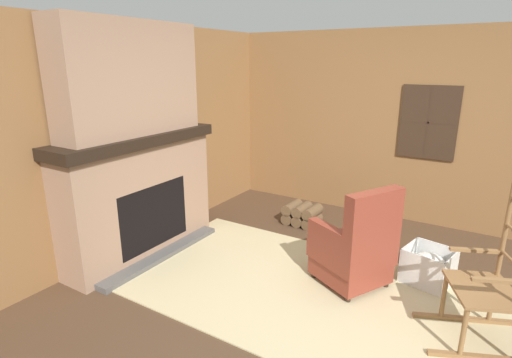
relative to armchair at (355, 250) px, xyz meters
The scene contains 13 objects.
ground_plane 0.66m from the armchair, 79.60° to the right, with size 14.00×14.00×0.00m, color #4C3523.
wood_panel_wall_left 2.64m from the armchair, 167.39° to the right, with size 0.06×5.62×2.44m.
wood_panel_wall_back 2.17m from the armchair, 87.05° to the left, with size 5.62×0.09×2.44m.
fireplace_hearth 2.27m from the armchair, 166.00° to the right, with size 0.63×1.89×1.32m.
chimney_breast 2.72m from the armchair, 166.07° to the right, with size 0.37×1.57×1.10m.
area_rug 0.62m from the armchair, 140.24° to the right, with size 3.38×1.92×0.01m.
armchair is the anchor object (origin of this frame).
rocking_chair 1.11m from the armchair, 13.50° to the right, with size 0.93×0.77×1.19m.
firewood_stack 1.52m from the armchair, 133.98° to the left, with size 0.46×0.35×0.27m.
laundry_basket 0.74m from the armchair, 35.01° to the left, with size 0.48×0.46×0.35m.
oil_lamp_vase 2.68m from the armchair, 155.13° to the right, with size 0.09×0.09×0.22m.
storage_case 2.46m from the armchair, behind, with size 0.18×0.24×0.12m.
decorative_plate_on_mantel 2.55m from the armchair, 168.41° to the right, with size 0.07×0.28×0.28m.
Camera 1 is at (0.88, -2.78, 2.03)m, focal length 28.00 mm.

